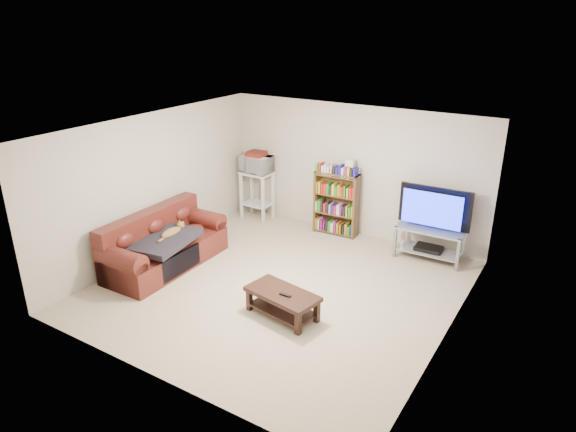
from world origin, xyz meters
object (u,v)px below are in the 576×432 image
Objects in this scene: bookshelf at (336,203)px; sofa at (162,247)px; tv_stand at (430,238)px; coffee_table at (282,299)px.

sofa is at bearing -127.49° from bookshelf.
sofa is at bearing -146.88° from tv_stand.
tv_stand reaches higher than coffee_table.
coffee_table is 0.91× the size of bookshelf.
sofa is 1.78× the size of bookshelf.
coffee_table is at bearing -7.32° from sofa.
coffee_table is at bearing -79.91° from bookshelf.
bookshelf reaches higher than coffee_table.
sofa is 2.51m from coffee_table.
coffee_table is 0.97× the size of tv_stand.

